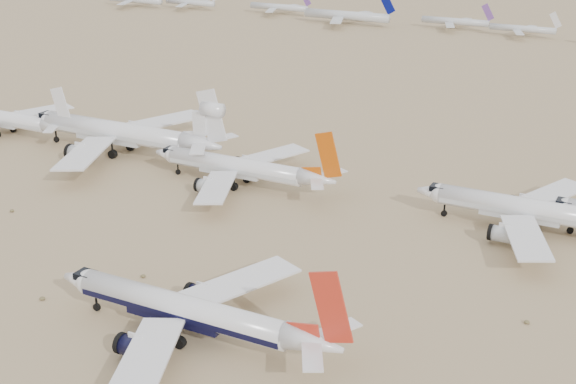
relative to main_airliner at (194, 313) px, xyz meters
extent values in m
plane|color=#7E6649|center=(9.18, -0.41, -5.05)|extent=(7000.00, 7000.00, 0.00)
cylinder|color=white|center=(-2.35, 0.00, 0.23)|extent=(38.84, 4.59, 4.59)
cube|color=black|center=(-2.35, 0.00, -0.35)|extent=(38.07, 4.66, 1.03)
sphere|color=white|center=(-21.77, 0.00, 0.23)|extent=(4.59, 4.59, 4.59)
cube|color=black|center=(-22.46, 0.00, 1.49)|extent=(3.21, 2.98, 1.15)
cone|color=white|center=(21.65, 0.00, 0.57)|extent=(9.71, 4.59, 4.59)
cube|color=white|center=(0.65, -13.62, -0.58)|extent=(15.00, 23.64, 0.72)
cube|color=white|center=(23.54, -4.46, 1.14)|extent=(6.17, 8.06, 0.28)
cylinder|color=black|center=(-4.51, -9.55, -2.65)|extent=(5.39, 3.31, 3.31)
cube|color=white|center=(0.65, 13.62, -0.58)|extent=(15.00, 23.64, 0.72)
cube|color=white|center=(23.54, 4.46, 1.14)|extent=(6.17, 8.06, 0.28)
cylinder|color=black|center=(-4.51, 9.55, -2.65)|extent=(5.39, 3.31, 3.31)
cube|color=red|center=(24.35, 0.00, 7.27)|extent=(7.36, 0.37, 12.13)
cylinder|color=black|center=(-20.63, 0.00, -4.37)|extent=(1.38, 0.57, 1.38)
cylinder|color=black|center=(-0.73, -3.21, -4.09)|extent=(1.93, 1.15, 1.93)
cylinder|color=black|center=(-0.73, 3.21, -4.09)|extent=(1.93, 1.15, 1.93)
sphere|color=white|center=(46.14, 72.98, 0.43)|extent=(4.77, 4.77, 4.77)
cube|color=black|center=(45.42, 72.98, 1.75)|extent=(3.34, 3.10, 1.19)
cylinder|color=black|center=(47.33, 72.98, -4.34)|extent=(1.43, 0.60, 1.43)
cylinder|color=white|center=(38.25, 69.64, 0.22)|extent=(37.78, 4.59, 4.59)
cube|color=silver|center=(38.25, 69.64, -0.35)|extent=(37.02, 4.66, 1.03)
sphere|color=white|center=(19.36, 69.64, 0.22)|extent=(4.59, 4.59, 4.59)
cube|color=black|center=(18.68, 69.64, 1.49)|extent=(3.21, 2.98, 1.15)
cube|color=white|center=(41.17, 56.33, -0.58)|extent=(14.59, 22.99, 0.71)
cylinder|color=silver|center=(36.15, 60.29, -2.65)|extent=(5.25, 3.31, 3.31)
cube|color=white|center=(41.17, 82.95, -0.58)|extent=(14.59, 22.99, 0.71)
cylinder|color=silver|center=(36.15, 78.99, -2.65)|extent=(5.25, 3.31, 3.31)
cylinder|color=black|center=(20.51, 69.64, -4.37)|extent=(1.38, 0.57, 1.38)
cylinder|color=black|center=(39.83, 66.43, -4.09)|extent=(1.93, 1.15, 1.93)
cylinder|color=black|center=(39.83, 72.85, -4.09)|extent=(1.93, 1.15, 1.93)
cylinder|color=white|center=(-31.36, 64.77, 0.10)|extent=(36.65, 4.48, 4.48)
cube|color=silver|center=(-31.36, 64.77, -0.46)|extent=(35.92, 4.55, 1.01)
sphere|color=white|center=(-49.69, 64.77, 0.10)|extent=(4.48, 4.48, 4.48)
cube|color=black|center=(-50.36, 64.77, 1.33)|extent=(3.14, 2.91, 1.12)
cone|color=white|center=(-8.71, 64.77, 0.43)|extent=(9.16, 4.48, 4.48)
cube|color=white|center=(-28.53, 51.84, -0.69)|extent=(14.16, 22.31, 0.69)
cube|color=white|center=(-6.93, 60.54, 0.99)|extent=(5.82, 7.61, 0.27)
cylinder|color=silver|center=(-33.40, 55.69, -2.71)|extent=(5.09, 3.23, 3.23)
cube|color=white|center=(-28.53, 77.70, -0.69)|extent=(14.16, 22.31, 0.69)
cube|color=white|center=(-6.93, 69.01, 0.99)|extent=(5.82, 7.61, 0.27)
cylinder|color=silver|center=(-33.40, 73.85, -2.71)|extent=(5.09, 3.23, 3.23)
cube|color=#CA4F09|center=(-6.17, 64.77, 6.79)|extent=(6.95, 0.36, 11.45)
cylinder|color=black|center=(-48.57, 64.77, -4.38)|extent=(1.34, 0.56, 1.34)
cylinder|color=black|center=(-29.84, 61.64, -4.11)|extent=(1.88, 1.12, 1.88)
cylinder|color=black|center=(-29.84, 67.91, -4.11)|extent=(1.88, 1.12, 1.88)
cylinder|color=white|center=(-73.76, 71.15, 1.34)|extent=(46.43, 5.56, 5.56)
cube|color=silver|center=(-73.76, 71.15, 0.64)|extent=(45.50, 5.64, 1.25)
sphere|color=white|center=(-96.98, 71.15, 1.34)|extent=(5.56, 5.56, 5.56)
cube|color=black|center=(-97.81, 71.15, 2.87)|extent=(3.89, 3.61, 1.39)
cone|color=white|center=(-45.06, 71.15, 1.76)|extent=(11.61, 5.56, 5.56)
cube|color=white|center=(-70.17, 54.83, 0.37)|extent=(17.93, 28.26, 0.87)
cube|color=white|center=(-42.80, 65.80, 2.45)|extent=(7.37, 9.64, 0.33)
cylinder|color=silver|center=(-76.34, 59.70, -2.14)|extent=(6.45, 4.00, 4.00)
cube|color=white|center=(-70.17, 87.47, 0.37)|extent=(17.93, 28.26, 0.87)
cube|color=white|center=(-42.80, 76.50, 2.45)|extent=(7.37, 9.64, 0.33)
cylinder|color=silver|center=(-76.34, 82.60, -2.14)|extent=(6.45, 4.00, 4.00)
cube|color=white|center=(-41.84, 71.15, 9.78)|extent=(8.80, 0.44, 14.50)
cylinder|color=white|center=(-41.51, 71.15, 11.57)|extent=(5.80, 3.60, 3.60)
cylinder|color=black|center=(-95.59, 71.15, -4.22)|extent=(1.67, 0.69, 1.67)
cylinder|color=black|center=(-71.83, 67.26, -3.89)|extent=(2.34, 1.39, 2.34)
cylinder|color=black|center=(-71.83, 75.04, -3.89)|extent=(2.34, 1.39, 2.34)
cylinder|color=white|center=(-115.78, 69.75, 0.03)|extent=(35.96, 4.42, 4.42)
cube|color=silver|center=(-115.78, 69.75, -0.53)|extent=(35.24, 4.48, 0.99)
cone|color=white|center=(-93.56, 69.75, 0.36)|extent=(8.99, 4.42, 4.42)
cube|color=white|center=(-91.81, 65.59, 0.91)|extent=(5.71, 7.46, 0.27)
cube|color=white|center=(-113.00, 82.45, -0.75)|extent=(13.89, 21.88, 0.68)
cube|color=white|center=(-91.81, 73.91, 0.91)|extent=(5.71, 7.46, 0.27)
cylinder|color=silver|center=(-117.78, 78.67, -2.74)|extent=(4.99, 3.18, 3.18)
cube|color=white|center=(-91.06, 69.75, 6.59)|extent=(6.81, 0.35, 11.23)
cylinder|color=black|center=(-114.28, 72.84, -4.13)|extent=(1.86, 1.10, 1.86)
cylinder|color=silver|center=(-242.96, 298.78, -0.78)|extent=(37.88, 3.74, 3.74)
cube|color=silver|center=(-242.96, 288.98, -1.34)|extent=(9.98, 17.44, 0.37)
cylinder|color=silver|center=(-208.21, 306.39, -1.02)|extent=(32.99, 3.26, 3.26)
cube|color=silver|center=(-208.21, 297.85, -1.51)|extent=(8.69, 15.19, 0.33)
cube|color=silver|center=(-208.21, 314.93, -1.51)|extent=(8.69, 15.19, 0.33)
cylinder|color=silver|center=(-152.16, 312.87, -0.88)|extent=(35.83, 3.54, 3.54)
cube|color=silver|center=(-152.16, 303.59, -1.42)|extent=(9.44, 16.49, 0.35)
cube|color=silver|center=(-152.16, 322.14, -1.42)|extent=(9.44, 16.49, 0.35)
cylinder|color=silver|center=(-104.16, 298.90, -0.31)|extent=(47.45, 4.69, 4.69)
cube|color=#040B66|center=(-81.84, 298.90, 7.62)|extent=(9.45, 0.47, 11.90)
cube|color=silver|center=(-104.16, 286.62, -1.01)|extent=(12.50, 21.84, 0.47)
cube|color=silver|center=(-104.16, 311.18, -1.01)|extent=(12.50, 21.84, 0.47)
cylinder|color=silver|center=(-48.97, 310.57, -0.94)|extent=(34.70, 3.43, 3.43)
cube|color=#6E4099|center=(-32.64, 310.57, 4.86)|extent=(6.91, 0.34, 8.70)
cube|color=silver|center=(-48.97, 301.59, -1.45)|extent=(9.14, 15.97, 0.34)
cube|color=silver|center=(-48.97, 319.55, -1.45)|extent=(9.14, 15.97, 0.34)
cylinder|color=silver|center=(-13.78, 305.00, -1.08)|extent=(31.82, 3.14, 3.14)
cube|color=white|center=(1.19, 305.00, 4.23)|extent=(6.34, 0.31, 7.98)
cube|color=silver|center=(-13.78, 296.76, -1.55)|extent=(8.38, 14.65, 0.31)
cube|color=silver|center=(-13.78, 313.24, -1.55)|extent=(8.38, 14.65, 0.31)
ellipsoid|color=brown|center=(-21.22, 13.99, -4.76)|extent=(0.98, 0.98, 0.54)
ellipsoid|color=brown|center=(47.28, 30.49, -4.76)|extent=(0.98, 0.98, 0.54)
ellipsoid|color=brown|center=(-31.92, -1.57, -4.74)|extent=(1.04, 1.04, 0.57)
ellipsoid|color=brown|center=(-67.70, 26.37, -4.75)|extent=(1.00, 1.00, 0.55)
camera|label=1|loc=(66.44, -94.10, 65.17)|focal=50.00mm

